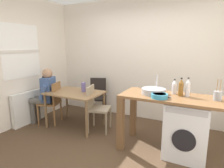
{
  "coord_description": "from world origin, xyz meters",
  "views": [
    {
      "loc": [
        1.38,
        -2.43,
        1.68
      ],
      "look_at": [
        -0.07,
        0.45,
        1.02
      ],
      "focal_mm": 30.66,
      "sensor_mm": 36.0,
      "label": 1
    }
  ],
  "objects_px": {
    "bottle_clear_small": "(188,88)",
    "utensil_crock": "(218,96)",
    "dining_table": "(75,97)",
    "washing_machine": "(186,129)",
    "chair_opposite": "(96,106)",
    "vase": "(84,87)",
    "seated_person": "(45,93)",
    "bottle_squat_brown": "(181,88)",
    "chair_spare_by_wall": "(97,95)",
    "bottle_tall_green": "(174,87)",
    "mixing_bowl": "(159,96)",
    "chair_person_seat": "(52,100)"
  },
  "relations": [
    {
      "from": "bottle_clear_small",
      "to": "vase",
      "type": "xyz_separation_m",
      "value": [
        -1.99,
        0.14,
        -0.21
      ]
    },
    {
      "from": "bottle_clear_small",
      "to": "utensil_crock",
      "type": "height_order",
      "value": "utensil_crock"
    },
    {
      "from": "bottle_tall_green",
      "to": "vase",
      "type": "distance_m",
      "value": 1.8
    },
    {
      "from": "mixing_bowl",
      "to": "vase",
      "type": "xyz_separation_m",
      "value": [
        -1.64,
        0.42,
        -0.12
      ]
    },
    {
      "from": "dining_table",
      "to": "bottle_squat_brown",
      "type": "height_order",
      "value": "bottle_squat_brown"
    },
    {
      "from": "chair_person_seat",
      "to": "vase",
      "type": "bearing_deg",
      "value": -94.84
    },
    {
      "from": "bottle_tall_green",
      "to": "bottle_squat_brown",
      "type": "relative_size",
      "value": 0.85
    },
    {
      "from": "chair_opposite",
      "to": "mixing_bowl",
      "type": "bearing_deg",
      "value": 60.96
    },
    {
      "from": "chair_opposite",
      "to": "vase",
      "type": "relative_size",
      "value": 4.6
    },
    {
      "from": "bottle_clear_small",
      "to": "vase",
      "type": "height_order",
      "value": "bottle_clear_small"
    },
    {
      "from": "seated_person",
      "to": "vase",
      "type": "bearing_deg",
      "value": -93.96
    },
    {
      "from": "vase",
      "to": "dining_table",
      "type": "bearing_deg",
      "value": -146.31
    },
    {
      "from": "chair_person_seat",
      "to": "bottle_clear_small",
      "type": "bearing_deg",
      "value": -108.12
    },
    {
      "from": "chair_opposite",
      "to": "bottle_tall_green",
      "type": "relative_size",
      "value": 3.74
    },
    {
      "from": "seated_person",
      "to": "mixing_bowl",
      "type": "distance_m",
      "value": 2.51
    },
    {
      "from": "dining_table",
      "to": "chair_opposite",
      "type": "distance_m",
      "value": 0.5
    },
    {
      "from": "chair_person_seat",
      "to": "seated_person",
      "type": "bearing_deg",
      "value": 90.0
    },
    {
      "from": "dining_table",
      "to": "bottle_clear_small",
      "type": "distance_m",
      "value": 2.18
    },
    {
      "from": "seated_person",
      "to": "chair_person_seat",
      "type": "bearing_deg",
      "value": -90.0
    },
    {
      "from": "washing_machine",
      "to": "chair_spare_by_wall",
      "type": "bearing_deg",
      "value": 156.96
    },
    {
      "from": "chair_spare_by_wall",
      "to": "chair_opposite",
      "type": "bearing_deg",
      "value": 98.94
    },
    {
      "from": "bottle_tall_green",
      "to": "chair_person_seat",
      "type": "bearing_deg",
      "value": -177.38
    },
    {
      "from": "chair_person_seat",
      "to": "washing_machine",
      "type": "bearing_deg",
      "value": -109.95
    },
    {
      "from": "dining_table",
      "to": "chair_spare_by_wall",
      "type": "xyz_separation_m",
      "value": [
        0.07,
        0.77,
        -0.14
      ]
    },
    {
      "from": "chair_spare_by_wall",
      "to": "vase",
      "type": "xyz_separation_m",
      "value": [
        0.08,
        -0.67,
        0.33
      ]
    },
    {
      "from": "dining_table",
      "to": "washing_machine",
      "type": "bearing_deg",
      "value": -3.25
    },
    {
      "from": "chair_person_seat",
      "to": "vase",
      "type": "xyz_separation_m",
      "value": [
        0.7,
        0.18,
        0.33
      ]
    },
    {
      "from": "bottle_clear_small",
      "to": "bottle_tall_green",
      "type": "bearing_deg",
      "value": 159.79
    },
    {
      "from": "chair_opposite",
      "to": "bottle_clear_small",
      "type": "bearing_deg",
      "value": 73.65
    },
    {
      "from": "chair_spare_by_wall",
      "to": "utensil_crock",
      "type": "relative_size",
      "value": 3.0
    },
    {
      "from": "bottle_squat_brown",
      "to": "dining_table",
      "type": "bearing_deg",
      "value": 178.46
    },
    {
      "from": "chair_opposite",
      "to": "washing_machine",
      "type": "relative_size",
      "value": 1.05
    },
    {
      "from": "washing_machine",
      "to": "utensil_crock",
      "type": "xyz_separation_m",
      "value": [
        0.37,
        0.05,
        0.56
      ]
    },
    {
      "from": "bottle_tall_green",
      "to": "vase",
      "type": "relative_size",
      "value": 1.23
    },
    {
      "from": "bottle_squat_brown",
      "to": "bottle_tall_green",
      "type": "bearing_deg",
      "value": 139.47
    },
    {
      "from": "dining_table",
      "to": "chair_person_seat",
      "type": "bearing_deg",
      "value": -172.14
    },
    {
      "from": "bottle_tall_green",
      "to": "mixing_bowl",
      "type": "distance_m",
      "value": 0.4
    },
    {
      "from": "dining_table",
      "to": "bottle_squat_brown",
      "type": "bearing_deg",
      "value": -1.54
    },
    {
      "from": "chair_person_seat",
      "to": "bottle_squat_brown",
      "type": "xyz_separation_m",
      "value": [
        2.6,
        0.02,
        0.54
      ]
    },
    {
      "from": "dining_table",
      "to": "seated_person",
      "type": "bearing_deg",
      "value": -169.66
    },
    {
      "from": "dining_table",
      "to": "bottle_tall_green",
      "type": "bearing_deg",
      "value": 1.12
    },
    {
      "from": "seated_person",
      "to": "mixing_bowl",
      "type": "height_order",
      "value": "seated_person"
    },
    {
      "from": "chair_person_seat",
      "to": "chair_opposite",
      "type": "distance_m",
      "value": 1.03
    },
    {
      "from": "bottle_clear_small",
      "to": "utensil_crock",
      "type": "xyz_separation_m",
      "value": [
        0.4,
        -0.03,
        -0.06
      ]
    },
    {
      "from": "dining_table",
      "to": "washing_machine",
      "type": "xyz_separation_m",
      "value": [
        2.18,
        -0.12,
        -0.21
      ]
    },
    {
      "from": "vase",
      "to": "washing_machine",
      "type": "bearing_deg",
      "value": -6.29
    },
    {
      "from": "dining_table",
      "to": "washing_machine",
      "type": "relative_size",
      "value": 1.28
    },
    {
      "from": "bottle_tall_green",
      "to": "bottle_squat_brown",
      "type": "height_order",
      "value": "bottle_squat_brown"
    },
    {
      "from": "dining_table",
      "to": "mixing_bowl",
      "type": "height_order",
      "value": "mixing_bowl"
    },
    {
      "from": "mixing_bowl",
      "to": "dining_table",
      "type": "bearing_deg",
      "value": 169.83
    }
  ]
}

